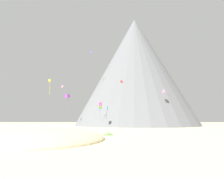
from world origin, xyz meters
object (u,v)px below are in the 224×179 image
bush_low_patch (30,134)px  kite_black_low (140,103)px  bush_mid_center (21,135)px  kite_pink_mid (163,91)px  kite_yellow_mid (50,84)px  bush_near_left (28,132)px  kite_blue_low (121,103)px  kite_lime_low (101,107)px  kite_indigo_high (90,53)px  bush_ridge_crest (108,134)px  kite_orange_low (106,104)px  kite_rainbow_mid (62,86)px  kite_magenta_low (100,104)px  kite_red_mid (121,82)px  rock_massif (133,75)px  kite_white_low (160,108)px  kite_violet_low (67,96)px  kite_cyan_low (107,110)px

bush_low_patch → kite_black_low: bearing=62.7°
bush_low_patch → bush_mid_center: 3.64m
kite_pink_mid → kite_yellow_mid: bearing=-56.9°
bush_near_left → kite_blue_low: 56.10m
bush_near_left → kite_lime_low: 40.83m
bush_low_patch → kite_indigo_high: (3.19, 53.44, 35.46)m
bush_ridge_crest → kite_pink_mid: size_ratio=0.84×
bush_low_patch → kite_orange_low: 52.43m
kite_orange_low → kite_pink_mid: bearing=102.9°
kite_pink_mid → kite_rainbow_mid: bearing=-84.1°
kite_magenta_low → kite_orange_low: bearing=5.9°
bush_low_patch → kite_rainbow_mid: kite_rainbow_mid is taller
bush_ridge_crest → kite_red_mid: kite_red_mid is taller
bush_near_left → rock_massif: (27.86, 67.80, 28.69)m
kite_orange_low → kite_yellow_mid: kite_yellow_mid is taller
bush_ridge_crest → rock_massif: size_ratio=0.03×
kite_rainbow_mid → kite_black_low: size_ratio=0.58×
kite_lime_low → kite_black_low: bearing=-25.6°
kite_white_low → kite_violet_low: bearing=159.8°
kite_yellow_mid → kite_lime_low: kite_yellow_mid is taller
rock_massif → kite_pink_mid: rock_massif is taller
kite_blue_low → kite_black_low: (8.80, -3.55, -0.27)m
kite_white_low → kite_magenta_low: bearing=149.3°
kite_indigo_high → kite_yellow_mid: kite_indigo_high is taller
kite_black_low → kite_red_mid: 13.17m
rock_massif → kite_black_low: size_ratio=16.39×
bush_mid_center → kite_indigo_high: kite_indigo_high is taller
kite_rainbow_mid → kite_red_mid: bearing=38.8°
kite_magenta_low → kite_red_mid: bearing=-22.7°
kite_black_low → kite_cyan_low: 25.33m
kite_black_low → kite_white_low: bearing=-24.3°
bush_near_left → rock_massif: size_ratio=0.03×
bush_mid_center → kite_pink_mid: kite_pink_mid is taller
kite_lime_low → kite_magenta_low: size_ratio=1.95×
bush_near_left → kite_red_mid: size_ratio=0.48×
kite_pink_mid → kite_lime_low: size_ratio=0.49×
bush_low_patch → kite_violet_low: size_ratio=0.59×
bush_ridge_crest → kite_orange_low: (-4.49, 47.94, 10.11)m
kite_red_mid → kite_yellow_mid: bearing=82.8°
kite_black_low → kite_cyan_low: bearing=-155.8°
kite_orange_low → kite_black_low: size_ratio=0.19×
kite_rainbow_mid → kite_red_mid: size_ratio=0.59×
bush_near_left → kite_lime_low: bearing=71.8°
bush_ridge_crest → kite_blue_low: size_ratio=0.45×
bush_mid_center → kite_blue_low: kite_blue_low is taller
kite_indigo_high → kite_cyan_low: kite_indigo_high is taller
bush_ridge_crest → kite_violet_low: kite_violet_low is taller
bush_mid_center → kite_cyan_low: size_ratio=0.42×
kite_yellow_mid → kite_white_low: bearing=-109.1°
kite_blue_low → kite_pink_mid: kite_pink_mid is taller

